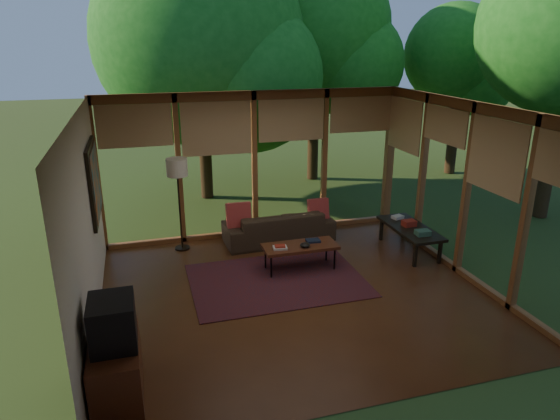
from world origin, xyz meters
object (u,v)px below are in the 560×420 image
object	(u,v)px
sofa	(279,226)
television	(113,322)
media_cabinet	(116,369)
floor_lamp	(177,173)
side_console	(410,229)
coffee_table	(300,247)

from	to	relation	value
sofa	television	world-z (taller)	television
media_cabinet	floor_lamp	bearing A→B (deg)	74.39
sofa	floor_lamp	distance (m)	2.08
television	side_console	size ratio (longest dim) A/B	0.39
television	side_console	distance (m)	5.47
media_cabinet	side_console	world-z (taller)	media_cabinet
side_console	coffee_table	bearing A→B (deg)	-175.45
sofa	coffee_table	distance (m)	1.24
side_console	floor_lamp	bearing A→B (deg)	162.44
sofa	floor_lamp	world-z (taller)	floor_lamp
television	coffee_table	xyz separation A→B (m)	(2.77, 2.32, -0.46)
media_cabinet	coffee_table	distance (m)	3.63
side_console	media_cabinet	bearing A→B (deg)	-153.00
sofa	side_console	distance (m)	2.35
coffee_table	television	bearing A→B (deg)	-140.11
television	floor_lamp	world-z (taller)	floor_lamp
media_cabinet	coffee_table	size ratio (longest dim) A/B	0.83
television	coffee_table	size ratio (longest dim) A/B	0.46
sofa	side_console	bearing A→B (deg)	150.42
coffee_table	floor_lamp	bearing A→B (deg)	141.88
sofa	television	bearing A→B (deg)	49.84
media_cabinet	coffee_table	xyz separation A→B (m)	(2.79, 2.32, 0.09)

